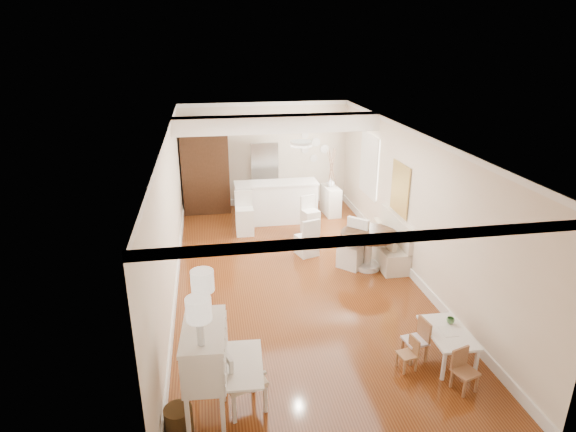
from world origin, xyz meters
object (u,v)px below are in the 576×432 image
object	(u,v)px
wicker_basket	(179,420)
bar_stool_right	(310,215)
kids_table	(446,345)
kids_chair_a	(407,354)
dining_table	(368,251)
kids_chair_b	(415,340)
sideboard	(331,200)
fridge	(278,176)
breakfast_counter	(276,202)
secretary_bureau	(206,373)
pantry_cabinet	(205,169)
gustavian_armchair	(243,377)
kids_chair_c	(465,371)
slip_chair_far	(307,236)
slip_chair_near	(352,244)
bar_stool_left	(244,214)

from	to	relation	value
wicker_basket	bar_stool_right	size ratio (longest dim) A/B	0.38
kids_table	kids_chair_a	xyz separation A→B (m)	(-0.64, -0.11, 0.01)
wicker_basket	dining_table	world-z (taller)	dining_table
kids_chair_b	sideboard	world-z (taller)	sideboard
wicker_basket	fridge	bearing A→B (deg)	73.02
dining_table	breakfast_counter	bearing A→B (deg)	116.18
secretary_bureau	pantry_cabinet	size ratio (longest dim) A/B	0.55
kids_chair_b	sideboard	xyz separation A→B (m)	(0.33, 6.12, 0.05)
gustavian_armchair	kids_chair_c	bearing A→B (deg)	-109.60
secretary_bureau	kids_chair_b	distance (m)	3.03
slip_chair_far	sideboard	world-z (taller)	slip_chair_far
wicker_basket	breakfast_counter	world-z (taller)	breakfast_counter
dining_table	bar_stool_right	xyz separation A→B (m)	(-0.74, 2.04, 0.06)
fridge	dining_table	bearing A→B (deg)	-72.76
kids_chair_a	kids_chair_b	xyz separation A→B (m)	(0.20, 0.20, 0.07)
kids_chair_b	slip_chair_near	distance (m)	3.06
secretary_bureau	fridge	size ratio (longest dim) A/B	0.70
slip_chair_far	bar_stool_left	bearing A→B (deg)	-65.97
kids_table	kids_chair_b	xyz separation A→B (m)	(-0.44, 0.08, 0.08)
slip_chair_near	slip_chair_far	bearing A→B (deg)	-176.52
breakfast_counter	pantry_cabinet	xyz separation A→B (m)	(-1.70, 1.08, 0.63)
bar_stool_left	fridge	size ratio (longest dim) A/B	0.57
kids_chair_b	slip_chair_far	world-z (taller)	slip_chair_far
kids_table	dining_table	bearing A→B (deg)	93.25
kids_table	dining_table	world-z (taller)	dining_table
gustavian_armchair	wicker_basket	bearing A→B (deg)	93.84
slip_chair_far	pantry_cabinet	bearing A→B (deg)	-74.41
kids_chair_b	slip_chair_far	distance (m)	3.85
wicker_basket	bar_stool_left	bearing A→B (deg)	77.73
secretary_bureau	kids_table	bearing A→B (deg)	12.73
kids_chair_c	kids_chair_a	bearing A→B (deg)	119.82
dining_table	sideboard	world-z (taller)	dining_table
wicker_basket	sideboard	world-z (taller)	sideboard
bar_stool_left	fridge	world-z (taller)	fridge
wicker_basket	slip_chair_near	distance (m)	5.11
gustavian_armchair	kids_chair_c	xyz separation A→B (m)	(2.89, -0.18, -0.16)
kids_chair_b	kids_chair_a	bearing A→B (deg)	-53.45
kids_table	breakfast_counter	size ratio (longest dim) A/B	0.46
slip_chair_near	pantry_cabinet	world-z (taller)	pantry_cabinet
pantry_cabinet	fridge	xyz separation A→B (m)	(1.90, -0.03, -0.25)
secretary_bureau	breakfast_counter	distance (m)	6.67
secretary_bureau	bar_stool_left	bearing A→B (deg)	84.51
kids_chair_b	fridge	bearing A→B (deg)	179.85
slip_chair_near	bar_stool_right	xyz separation A→B (m)	(-0.45, 1.89, -0.04)
kids_table	slip_chair_near	size ratio (longest dim) A/B	0.96
pantry_cabinet	kids_chair_a	bearing A→B (deg)	-69.47
gustavian_armchair	breakfast_counter	xyz separation A→B (m)	(1.36, 6.36, 0.06)
gustavian_armchair	dining_table	distance (m)	4.44
slip_chair_near	bar_stool_right	distance (m)	1.94
wicker_basket	slip_chair_near	size ratio (longest dim) A/B	0.35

